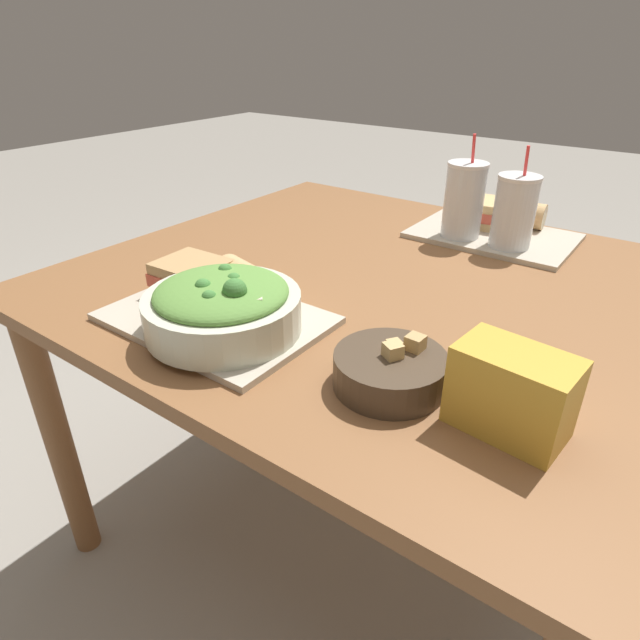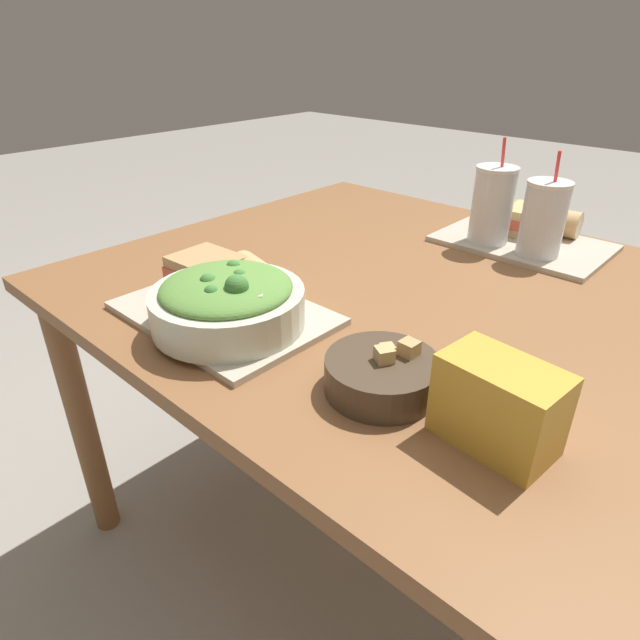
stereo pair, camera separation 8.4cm
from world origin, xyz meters
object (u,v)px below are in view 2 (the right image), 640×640
Objects in this scene: chip_bag at (498,405)px; drink_cup_red at (543,221)px; sandwich_near at (207,272)px; baguette_near at (254,275)px; salad_bowl at (228,301)px; drink_cup_dark at (492,208)px; sandwich_far at (534,221)px; soup_bowl at (382,374)px; baguette_far at (558,222)px.

drink_cup_red is at bearing 114.50° from chip_bag.
sandwich_near is 1.15× the size of baguette_near.
drink_cup_dark is (0.13, 0.67, 0.04)m from salad_bowl.
salad_bowl is 1.82× the size of sandwich_far.
chip_bag is at bearing 2.33° from soup_bowl.
chip_bag reaches higher than soup_bowl.
baguette_near is (-0.36, 0.08, 0.02)m from soup_bowl.
sandwich_near is 0.09m from baguette_near.
drink_cup_red is (0.32, 0.55, 0.04)m from baguette_near.
drink_cup_red is (0.06, -0.12, 0.04)m from sandwich_far.
sandwich_far is 0.14m from drink_cup_dark.
salad_bowl reaches higher than sandwich_far.
drink_cup_red reaches higher than sandwich_far.
soup_bowl is at bearing -75.22° from drink_cup_dark.
salad_bowl is at bearing -135.62° from baguette_near.
soup_bowl is at bearing -6.56° from sandwich_near.
sandwich_near is 0.56× the size of drink_cup_dark.
sandwich_near is 0.72m from drink_cup_red.
salad_bowl is at bearing -168.85° from chip_bag.
soup_bowl is 0.37m from baguette_near.
drink_cup_dark reaches higher than chip_bag.
soup_bowl is at bearing -171.98° from chip_bag.
salad_bowl is 0.14m from baguette_near.
baguette_near is 0.59m from drink_cup_dark.
sandwich_far is (0.33, 0.73, 0.00)m from sandwich_near.
drink_cup_dark is 1.05× the size of drink_cup_red.
baguette_far is (0.30, 0.71, 0.00)m from baguette_near.
sandwich_far is at bearing 65.77° from drink_cup_dark.
salad_bowl is 0.86m from baguette_far.
chip_bag is at bearing -61.94° from drink_cup_dark.
drink_cup_red is at bearing 0.00° from drink_cup_dark.
baguette_near is 0.51× the size of drink_cup_red.
drink_cup_red is (0.02, -0.16, 0.04)m from baguette_far.
drink_cup_dark is 1.59× the size of chip_bag.
salad_bowl is 0.81m from sandwich_far.
chip_bag is (0.46, 0.04, -0.00)m from salad_bowl.
soup_bowl is 1.50× the size of baguette_far.
baguette_far is at bearing 74.64° from salad_bowl.
salad_bowl reaches higher than baguette_near.
drink_cup_dark is (0.20, 0.55, 0.05)m from baguette_near.
drink_cup_red reaches higher than baguette_near.
drink_cup_red reaches higher than sandwich_near.
drink_cup_red is at bearing 54.04° from sandwich_near.
chip_bag reaches higher than sandwich_near.
chip_bag is at bearing -4.89° from sandwich_near.
drink_cup_dark is (-0.17, 0.63, 0.07)m from soup_bowl.
chip_bag is (0.33, -0.63, -0.04)m from drink_cup_dark.
sandwich_far is at bearing 116.03° from chip_bag.
sandwich_far is 0.62× the size of drink_cup_red.
sandwich_near is 1.23× the size of baguette_far.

